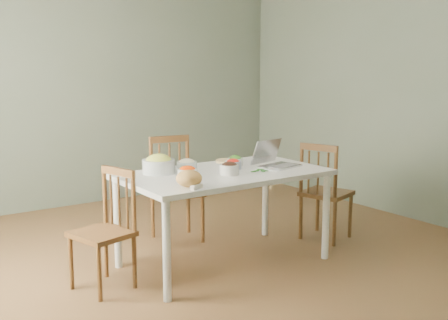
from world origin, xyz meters
TOP-DOWN VIEW (x-y plane):
  - floor at (0.00, 0.00)m, footprint 5.00×5.00m
  - wall_back at (0.00, 2.50)m, footprint 5.00×0.00m
  - wall_right at (2.50, 0.00)m, footprint 0.00×5.00m
  - dining_table at (0.02, -0.15)m, footprint 1.69×0.95m
  - chair_far at (0.01, 0.63)m, footprint 0.50×0.48m
  - chair_left at (-1.05, -0.08)m, footprint 0.47×0.49m
  - chair_right at (1.23, -0.15)m, footprint 0.51×0.52m
  - bread_boule at (-0.51, -0.47)m, footprint 0.23×0.23m
  - butter_stick at (-0.51, -0.56)m, footprint 0.12×0.07m
  - bowl_squash at (-0.45, 0.11)m, footprint 0.34×0.34m
  - bowl_carrot at (-0.34, -0.16)m, footprint 0.18×0.18m
  - bowl_onion at (-0.19, 0.10)m, footprint 0.19×0.19m
  - bowl_mushroom at (-0.01, -0.27)m, footprint 0.20×0.20m
  - bowl_redpep at (0.16, -0.08)m, footprint 0.17×0.17m
  - bowl_broccoli at (0.28, 0.04)m, footprint 0.16×0.16m
  - flatbread at (0.31, 0.21)m, footprint 0.24×0.24m
  - basil_bunch at (0.28, -0.29)m, footprint 0.19×0.19m
  - laptop at (0.55, -0.25)m, footprint 0.40×0.37m

SIDE VIEW (x-z plane):
  - floor at x=0.00m, z-range 0.00..0.00m
  - dining_table at x=0.02m, z-range 0.00..0.79m
  - chair_left at x=-1.05m, z-range 0.00..0.91m
  - chair_right at x=1.23m, z-range 0.00..0.95m
  - chair_far at x=0.01m, z-range 0.00..0.99m
  - flatbread at x=0.31m, z-range 0.79..0.81m
  - basil_bunch at x=0.28m, z-range 0.79..0.81m
  - butter_stick at x=-0.51m, z-range 0.79..0.82m
  - bowl_redpep at x=0.16m, z-range 0.79..0.88m
  - bowl_broccoli at x=0.28m, z-range 0.79..0.88m
  - bowl_carrot at x=-0.34m, z-range 0.79..0.88m
  - bowl_onion at x=-0.19m, z-range 0.79..0.89m
  - bowl_mushroom at x=-0.01m, z-range 0.79..0.90m
  - bread_boule at x=-0.51m, z-range 0.79..0.92m
  - bowl_squash at x=-0.45m, z-range 0.79..0.95m
  - laptop at x=0.55m, z-range 0.79..1.02m
  - wall_back at x=0.00m, z-range 0.00..2.70m
  - wall_right at x=2.50m, z-range 0.00..2.70m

